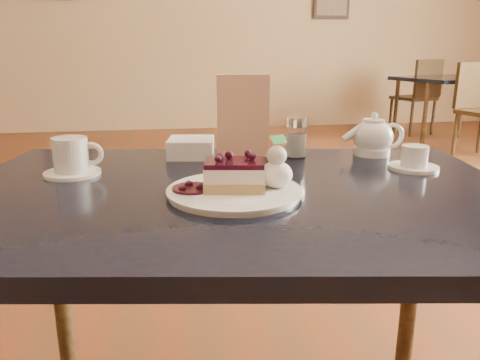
{
  "coord_description": "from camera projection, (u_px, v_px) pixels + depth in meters",
  "views": [
    {
      "loc": [
        -0.26,
        -0.89,
        0.98
      ],
      "look_at": [
        -0.14,
        -0.11,
        0.76
      ],
      "focal_mm": 35.0,
      "sensor_mm": 36.0,
      "label": 1
    }
  ],
  "objects": [
    {
      "name": "berry_sauce",
      "position": [
        192.0,
        188.0,
        0.89
      ],
      "size": [
        0.08,
        0.08,
        0.01
      ],
      "primitive_type": "cylinder",
      "color": "#350D24",
      "rests_on": "dessert_plate"
    },
    {
      "name": "bg_table_far_right",
      "position": [
        441.0,
        138.0,
        4.93
      ],
      "size": [
        1.1,
        1.69,
        1.12
      ],
      "rotation": [
        0.0,
        0.0,
        0.28
      ],
      "color": "black",
      "rests_on": "ground"
    },
    {
      "name": "dessert_plate",
      "position": [
        234.0,
        192.0,
        0.9
      ],
      "size": [
        0.25,
        0.25,
        0.01
      ],
      "primitive_type": "cylinder",
      "color": "white",
      "rests_on": "main_table"
    },
    {
      "name": "whipped_cream",
      "position": [
        276.0,
        174.0,
        0.9
      ],
      "size": [
        0.06,
        0.06,
        0.05
      ],
      "color": "white",
      "rests_on": "dessert_plate"
    },
    {
      "name": "cheesecake_slice",
      "position": [
        234.0,
        175.0,
        0.89
      ],
      "size": [
        0.12,
        0.1,
        0.06
      ],
      "rotation": [
        0.0,
        0.0,
        -0.15
      ],
      "color": "tan",
      "rests_on": "dessert_plate"
    },
    {
      "name": "coffee_set",
      "position": [
        72.0,
        158.0,
        1.03
      ],
      "size": [
        0.13,
        0.12,
        0.08
      ],
      "color": "white",
      "rests_on": "main_table"
    },
    {
      "name": "sugar_shaker",
      "position": [
        296.0,
        137.0,
        1.2
      ],
      "size": [
        0.06,
        0.06,
        0.1
      ],
      "color": "white",
      "rests_on": "main_table"
    },
    {
      "name": "main_table",
      "position": [
        235.0,
        223.0,
        0.96
      ],
      "size": [
        1.24,
        0.92,
        0.71
      ],
      "rotation": [
        0.0,
        0.0,
        -0.15
      ],
      "color": "black",
      "rests_on": "ground"
    },
    {
      "name": "menu_card",
      "position": [
        243.0,
        116.0,
        1.2
      ],
      "size": [
        0.14,
        0.05,
        0.21
      ],
      "primitive_type": "cube",
      "rotation": [
        0.0,
        0.0,
        -0.15
      ],
      "color": "beige",
      "rests_on": "main_table"
    },
    {
      "name": "tea_set",
      "position": [
        380.0,
        142.0,
        1.19
      ],
      "size": [
        0.19,
        0.27,
        0.1
      ],
      "color": "white",
      "rests_on": "main_table"
    },
    {
      "name": "napkin_stack",
      "position": [
        191.0,
        148.0,
        1.21
      ],
      "size": [
        0.13,
        0.13,
        0.05
      ],
      "primitive_type": "cube",
      "rotation": [
        0.0,
        0.0,
        -0.15
      ],
      "color": "white",
      "rests_on": "main_table"
    }
  ]
}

